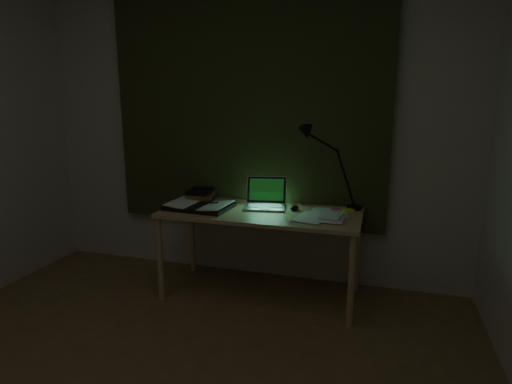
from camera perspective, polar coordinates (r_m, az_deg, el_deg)
wall_back at (r=3.43m, az=-1.13°, el=9.07°), size 3.50×0.00×2.50m
curtain at (r=3.39m, az=-1.35°, el=12.41°), size 2.20×0.06×2.00m
desk at (r=3.19m, az=0.62°, el=-8.22°), size 1.43×0.63×0.65m
laptop at (r=3.15m, az=1.20°, el=-0.25°), size 0.36×0.39×0.22m
open_textbook at (r=3.20m, az=-7.55°, el=-1.81°), size 0.48×0.36×0.04m
book_stack at (r=3.43m, az=-7.37°, el=-0.37°), size 0.23×0.26×0.09m
loose_papers at (r=3.00m, az=9.13°, el=-3.01°), size 0.37×0.39×0.02m
mouse at (r=3.13m, az=5.13°, el=-2.12°), size 0.08×0.10×0.03m
sticky_yellow at (r=3.15m, az=12.21°, el=-2.41°), size 0.10×0.10×0.02m
sticky_pink at (r=3.18m, az=10.52°, el=-2.21°), size 0.08×0.08×0.01m
desk_lamp at (r=3.17m, az=13.20°, el=2.93°), size 0.40×0.31×0.59m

